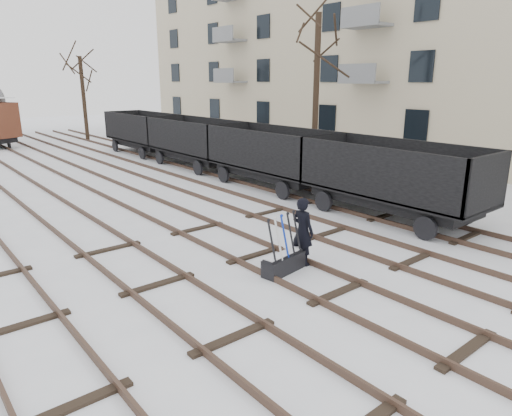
% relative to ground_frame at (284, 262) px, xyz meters
% --- Properties ---
extents(ground, '(120.00, 120.00, 0.00)m').
position_rel_ground_frame_xyz_m(ground, '(0.15, -1.69, -0.28)').
color(ground, white).
rests_on(ground, ground).
extents(tracks, '(13.90, 52.00, 0.16)m').
position_rel_ground_frame_xyz_m(tracks, '(0.15, 11.98, -0.21)').
color(tracks, black).
rests_on(tracks, ground).
extents(apartment_block, '(10.12, 45.00, 16.10)m').
position_rel_ground_frame_xyz_m(apartment_block, '(20.10, 12.31, 7.76)').
color(apartment_block, '#C0B593').
rests_on(apartment_block, ground).
extents(ground_frame, '(1.35, 0.62, 1.49)m').
position_rel_ground_frame_xyz_m(ground_frame, '(0.00, 0.00, 0.00)').
color(ground_frame, black).
rests_on(ground_frame, ground).
extents(worker, '(0.49, 0.70, 1.82)m').
position_rel_ground_frame_xyz_m(worker, '(0.75, 0.10, 0.62)').
color(worker, black).
rests_on(worker, ground).
extents(freight_wagon_a, '(2.60, 6.49, 2.65)m').
position_rel_ground_frame_xyz_m(freight_wagon_a, '(6.15, 1.13, 0.73)').
color(freight_wagon_a, black).
rests_on(freight_wagon_a, ground).
extents(freight_wagon_b, '(2.60, 6.49, 2.65)m').
position_rel_ground_frame_xyz_m(freight_wagon_b, '(6.15, 7.53, 0.73)').
color(freight_wagon_b, black).
rests_on(freight_wagon_b, ground).
extents(freight_wagon_c, '(2.60, 6.49, 2.65)m').
position_rel_ground_frame_xyz_m(freight_wagon_c, '(6.15, 13.93, 0.73)').
color(freight_wagon_c, black).
rests_on(freight_wagon_c, ground).
extents(freight_wagon_d, '(2.60, 6.49, 2.65)m').
position_rel_ground_frame_xyz_m(freight_wagon_d, '(6.15, 20.33, 0.73)').
color(freight_wagon_d, black).
rests_on(freight_wagon_d, ground).
extents(tree_near, '(0.30, 0.30, 7.86)m').
position_rel_ground_frame_xyz_m(tree_near, '(9.95, 8.49, 3.65)').
color(tree_near, black).
rests_on(tree_near, ground).
extents(tree_far_right, '(0.30, 0.30, 6.52)m').
position_rel_ground_frame_xyz_m(tree_far_right, '(5.57, 29.40, 2.98)').
color(tree_far_right, black).
rests_on(tree_far_right, ground).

